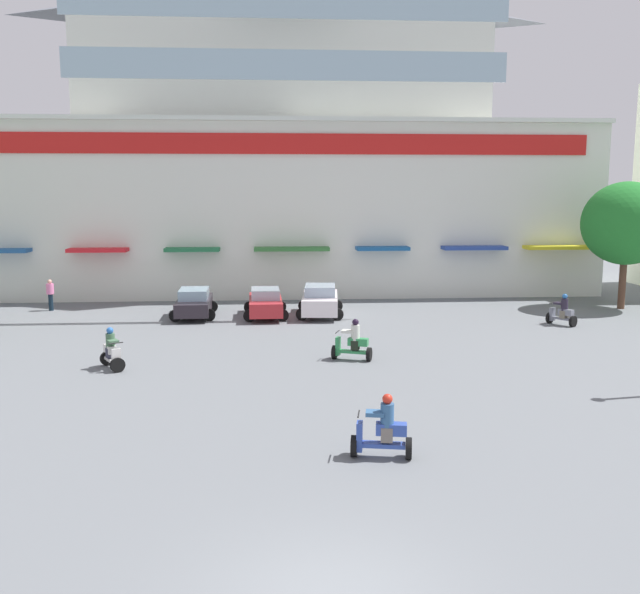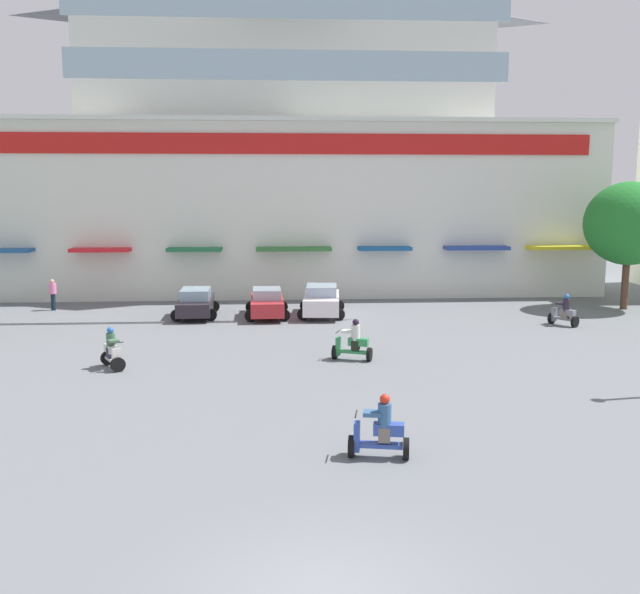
{
  "view_description": "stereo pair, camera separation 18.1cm",
  "coord_description": "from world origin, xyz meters",
  "px_view_note": "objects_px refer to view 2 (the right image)",
  "views": [
    {
      "loc": [
        -0.9,
        -9.97,
        6.35
      ],
      "look_at": [
        0.8,
        14.25,
        2.59
      ],
      "focal_mm": 39.09,
      "sensor_mm": 36.0,
      "label": 1
    },
    {
      "loc": [
        -0.72,
        -9.98,
        6.35
      ],
      "look_at": [
        0.8,
        14.25,
        2.59
      ],
      "focal_mm": 39.09,
      "sensor_mm": 36.0,
      "label": 2
    }
  ],
  "objects_px": {
    "parked_car_2": "(322,300)",
    "parked_car_0": "(196,302)",
    "scooter_rider_2": "(564,313)",
    "scooter_rider_0": "(112,351)",
    "plaza_tree_1": "(629,224)",
    "scooter_rider_1": "(380,432)",
    "pedestrian_0": "(53,293)",
    "scooter_rider_6": "(353,343)",
    "parked_car_1": "(267,303)"
  },
  "relations": [
    {
      "from": "parked_car_2",
      "to": "parked_car_0",
      "type": "bearing_deg",
      "value": 178.81
    },
    {
      "from": "scooter_rider_2",
      "to": "scooter_rider_0",
      "type": "bearing_deg",
      "value": -160.79
    },
    {
      "from": "plaza_tree_1",
      "to": "parked_car_2",
      "type": "relative_size",
      "value": 1.58
    },
    {
      "from": "plaza_tree_1",
      "to": "scooter_rider_1",
      "type": "bearing_deg",
      "value": -128.94
    },
    {
      "from": "scooter_rider_2",
      "to": "pedestrian_0",
      "type": "relative_size",
      "value": 0.91
    },
    {
      "from": "scooter_rider_1",
      "to": "plaza_tree_1",
      "type": "bearing_deg",
      "value": 51.06
    },
    {
      "from": "scooter_rider_6",
      "to": "parked_car_2",
      "type": "bearing_deg",
      "value": 93.46
    },
    {
      "from": "scooter_rider_2",
      "to": "parked_car_1",
      "type": "bearing_deg",
      "value": 167.39
    },
    {
      "from": "plaza_tree_1",
      "to": "parked_car_1",
      "type": "height_order",
      "value": "plaza_tree_1"
    },
    {
      "from": "parked_car_1",
      "to": "scooter_rider_0",
      "type": "bearing_deg",
      "value": -118.64
    },
    {
      "from": "scooter_rider_6",
      "to": "plaza_tree_1",
      "type": "bearing_deg",
      "value": 33.36
    },
    {
      "from": "plaza_tree_1",
      "to": "scooter_rider_2",
      "type": "bearing_deg",
      "value": -139.89
    },
    {
      "from": "parked_car_0",
      "to": "pedestrian_0",
      "type": "bearing_deg",
      "value": 163.02
    },
    {
      "from": "parked_car_1",
      "to": "scooter_rider_6",
      "type": "distance_m",
      "value": 9.81
    },
    {
      "from": "scooter_rider_6",
      "to": "scooter_rider_1",
      "type": "bearing_deg",
      "value": -92.42
    },
    {
      "from": "parked_car_2",
      "to": "scooter_rider_0",
      "type": "distance_m",
      "value": 12.95
    },
    {
      "from": "parked_car_2",
      "to": "scooter_rider_1",
      "type": "relative_size",
      "value": 2.72
    },
    {
      "from": "scooter_rider_2",
      "to": "scooter_rider_6",
      "type": "xyz_separation_m",
      "value": [
        -10.68,
        -6.09,
        0.04
      ]
    },
    {
      "from": "scooter_rider_0",
      "to": "parked_car_2",
      "type": "bearing_deg",
      "value": 50.91
    },
    {
      "from": "plaza_tree_1",
      "to": "scooter_rider_0",
      "type": "xyz_separation_m",
      "value": [
        -24.5,
        -11.05,
        -3.95
      ]
    },
    {
      "from": "scooter_rider_1",
      "to": "scooter_rider_2",
      "type": "xyz_separation_m",
      "value": [
        11.08,
        15.73,
        -0.04
      ]
    },
    {
      "from": "parked_car_1",
      "to": "scooter_rider_0",
      "type": "distance_m",
      "value": 11.28
    },
    {
      "from": "parked_car_0",
      "to": "scooter_rider_1",
      "type": "height_order",
      "value": "scooter_rider_1"
    },
    {
      "from": "scooter_rider_0",
      "to": "pedestrian_0",
      "type": "xyz_separation_m",
      "value": [
        -5.96,
        12.56,
        0.32
      ]
    },
    {
      "from": "scooter_rider_6",
      "to": "parked_car_0",
      "type": "bearing_deg",
      "value": 126.0
    },
    {
      "from": "parked_car_2",
      "to": "scooter_rider_1",
      "type": "height_order",
      "value": "scooter_rider_1"
    },
    {
      "from": "scooter_rider_1",
      "to": "parked_car_2",
      "type": "bearing_deg",
      "value": 90.48
    },
    {
      "from": "scooter_rider_0",
      "to": "scooter_rider_2",
      "type": "relative_size",
      "value": 0.99
    },
    {
      "from": "parked_car_1",
      "to": "pedestrian_0",
      "type": "bearing_deg",
      "value": 166.8
    },
    {
      "from": "parked_car_1",
      "to": "parked_car_2",
      "type": "distance_m",
      "value": 2.77
    },
    {
      "from": "plaza_tree_1",
      "to": "parked_car_1",
      "type": "xyz_separation_m",
      "value": [
        -19.1,
        -1.16,
        -3.84
      ]
    },
    {
      "from": "plaza_tree_1",
      "to": "scooter_rider_2",
      "type": "height_order",
      "value": "plaza_tree_1"
    },
    {
      "from": "scooter_rider_0",
      "to": "scooter_rider_2",
      "type": "xyz_separation_m",
      "value": [
        19.41,
        6.76,
        -0.01
      ]
    },
    {
      "from": "plaza_tree_1",
      "to": "scooter_rider_6",
      "type": "height_order",
      "value": "plaza_tree_1"
    },
    {
      "from": "parked_car_2",
      "to": "scooter_rider_6",
      "type": "bearing_deg",
      "value": -86.54
    },
    {
      "from": "scooter_rider_0",
      "to": "scooter_rider_1",
      "type": "height_order",
      "value": "scooter_rider_1"
    },
    {
      "from": "pedestrian_0",
      "to": "parked_car_2",
      "type": "bearing_deg",
      "value": -10.07
    },
    {
      "from": "parked_car_1",
      "to": "parked_car_2",
      "type": "height_order",
      "value": "parked_car_2"
    },
    {
      "from": "scooter_rider_2",
      "to": "scooter_rider_6",
      "type": "relative_size",
      "value": 0.96
    },
    {
      "from": "plaza_tree_1",
      "to": "scooter_rider_1",
      "type": "relative_size",
      "value": 4.29
    },
    {
      "from": "plaza_tree_1",
      "to": "pedestrian_0",
      "type": "bearing_deg",
      "value": 177.16
    },
    {
      "from": "parked_car_2",
      "to": "scooter_rider_2",
      "type": "xyz_separation_m",
      "value": [
        11.24,
        -3.29,
        -0.18
      ]
    },
    {
      "from": "scooter_rider_0",
      "to": "pedestrian_0",
      "type": "bearing_deg",
      "value": 115.37
    },
    {
      "from": "parked_car_0",
      "to": "scooter_rider_2",
      "type": "distance_m",
      "value": 17.92
    },
    {
      "from": "scooter_rider_6",
      "to": "scooter_rider_0",
      "type": "bearing_deg",
      "value": -175.6
    },
    {
      "from": "plaza_tree_1",
      "to": "scooter_rider_6",
      "type": "relative_size",
      "value": 4.29
    },
    {
      "from": "scooter_rider_1",
      "to": "parked_car_0",
      "type": "bearing_deg",
      "value": 108.75
    },
    {
      "from": "scooter_rider_1",
      "to": "scooter_rider_2",
      "type": "relative_size",
      "value": 1.04
    },
    {
      "from": "scooter_rider_2",
      "to": "scooter_rider_6",
      "type": "distance_m",
      "value": 12.29
    },
    {
      "from": "scooter_rider_1",
      "to": "scooter_rider_2",
      "type": "distance_m",
      "value": 19.24
    }
  ]
}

